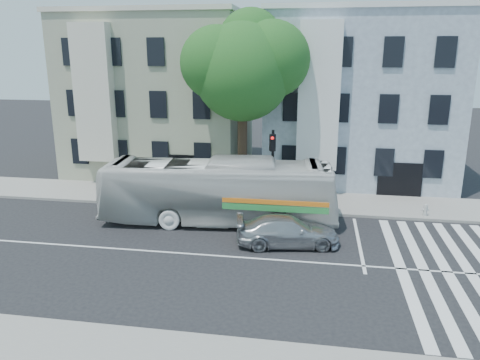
% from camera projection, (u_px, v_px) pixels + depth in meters
% --- Properties ---
extents(ground, '(120.00, 120.00, 0.00)m').
position_uv_depth(ground, '(212.00, 255.00, 20.51)').
color(ground, black).
rests_on(ground, ground).
extents(sidewalk_far, '(80.00, 4.00, 0.15)m').
position_uv_depth(sidewalk_far, '(241.00, 199.00, 28.10)').
color(sidewalk_far, gray).
rests_on(sidewalk_far, ground).
extents(building_left, '(12.00, 10.00, 11.00)m').
position_uv_depth(building_left, '(163.00, 95.00, 34.40)').
color(building_left, gray).
rests_on(building_left, ground).
extents(building_right, '(12.00, 10.00, 11.00)m').
position_uv_depth(building_right, '(357.00, 98.00, 32.20)').
color(building_right, '#86929F').
rests_on(building_right, ground).
extents(street_tree, '(7.30, 5.90, 11.10)m').
position_uv_depth(street_tree, '(244.00, 66.00, 26.71)').
color(street_tree, '#2D2116').
rests_on(street_tree, ground).
extents(bus, '(3.90, 12.29, 3.36)m').
position_uv_depth(bus, '(218.00, 191.00, 24.08)').
color(bus, silver).
rests_on(bus, ground).
extents(sedan, '(2.68, 4.97, 1.37)m').
position_uv_depth(sedan, '(288.00, 231.00, 21.44)').
color(sedan, '#ADAFB4').
rests_on(sedan, ground).
extents(hedge, '(8.47, 2.73, 0.70)m').
position_uv_depth(hedge, '(200.00, 198.00, 26.82)').
color(hedge, '#20581C').
rests_on(hedge, sidewalk_far).
extents(traffic_signal, '(0.45, 0.54, 4.54)m').
position_uv_depth(traffic_signal, '(272.00, 159.00, 25.55)').
color(traffic_signal, black).
rests_on(traffic_signal, ground).
extents(fire_hydrant, '(0.38, 0.25, 0.66)m').
position_uv_depth(fire_hydrant, '(425.00, 210.00, 24.92)').
color(fire_hydrant, '#B1B1AD').
rests_on(fire_hydrant, sidewalk_far).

